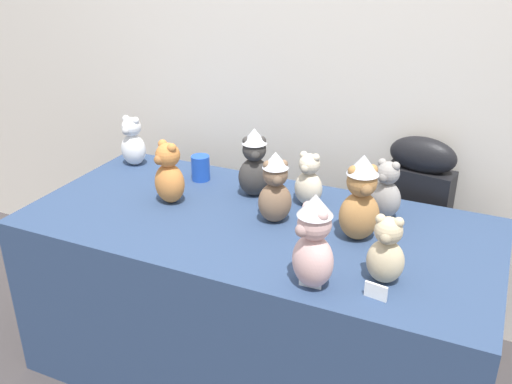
{
  "coord_description": "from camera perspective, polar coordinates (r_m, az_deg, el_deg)",
  "views": [
    {
      "loc": [
        0.79,
        -1.47,
        1.7
      ],
      "look_at": [
        0.0,
        0.25,
        0.82
      ],
      "focal_mm": 39.85,
      "sensor_mm": 36.0,
      "label": 1
    }
  ],
  "objects": [
    {
      "name": "name_card_front_left",
      "position": [
        1.74,
        11.94,
        -9.73
      ],
      "size": [
        0.07,
        0.02,
        0.05
      ],
      "primitive_type": "cube",
      "rotation": [
        0.0,
        0.0,
        -0.15
      ],
      "color": "white",
      "rests_on": "display_table"
    },
    {
      "name": "display_table",
      "position": [
        2.33,
        -0.0,
        -10.62
      ],
      "size": [
        1.77,
        0.84,
        0.7
      ],
      "primitive_type": "cube",
      "color": "navy",
      "rests_on": "ground_plane"
    },
    {
      "name": "teddy_bear_blush",
      "position": [
        1.71,
        5.79,
        -5.04
      ],
      "size": [
        0.18,
        0.18,
        0.31
      ],
      "rotation": [
        0.0,
        0.0,
        -0.59
      ],
      "color": "beige",
      "rests_on": "display_table"
    },
    {
      "name": "teddy_bear_caramel",
      "position": [
        1.99,
        10.45,
        -0.69
      ],
      "size": [
        0.19,
        0.18,
        0.32
      ],
      "rotation": [
        0.0,
        0.0,
        0.6
      ],
      "color": "#B27A42",
      "rests_on": "display_table"
    },
    {
      "name": "teddy_bear_ash",
      "position": [
        2.18,
        12.92,
        0.1
      ],
      "size": [
        0.14,
        0.13,
        0.23
      ],
      "rotation": [
        0.0,
        0.0,
        -0.26
      ],
      "color": "gray",
      "rests_on": "display_table"
    },
    {
      "name": "teddy_bear_cream",
      "position": [
        2.24,
        5.31,
        1.13
      ],
      "size": [
        0.13,
        0.11,
        0.22
      ],
      "rotation": [
        0.0,
        0.0,
        -0.14
      ],
      "color": "beige",
      "rests_on": "display_table"
    },
    {
      "name": "wall_back",
      "position": [
        2.55,
        6.48,
        15.62
      ],
      "size": [
        7.0,
        0.08,
        2.6
      ],
      "primitive_type": "cube",
      "color": "silver",
      "rests_on": "ground_plane"
    },
    {
      "name": "instrument_case",
      "position": [
        2.6,
        15.39,
        -4.38
      ],
      "size": [
        0.29,
        0.16,
        0.94
      ],
      "rotation": [
        0.0,
        0.0,
        -0.15
      ],
      "color": "black",
      "rests_on": "ground_plane"
    },
    {
      "name": "teddy_bear_mocha",
      "position": [
        2.08,
        1.93,
        0.39
      ],
      "size": [
        0.16,
        0.16,
        0.28
      ],
      "rotation": [
        0.0,
        0.0,
        0.56
      ],
      "color": "#7F6047",
      "rests_on": "display_table"
    },
    {
      "name": "teddy_bear_ginger",
      "position": [
        2.27,
        -8.73,
        1.77
      ],
      "size": [
        0.16,
        0.15,
        0.26
      ],
      "rotation": [
        0.0,
        0.0,
        -0.39
      ],
      "color": "#D17F3D",
      "rests_on": "display_table"
    },
    {
      "name": "teddy_bear_snow",
      "position": [
        2.68,
        -12.27,
        4.89
      ],
      "size": [
        0.13,
        0.11,
        0.23
      ],
      "rotation": [
        0.0,
        0.0,
        -0.08
      ],
      "color": "white",
      "rests_on": "display_table"
    },
    {
      "name": "teddy_bear_charcoal",
      "position": [
        2.29,
        -0.17,
        2.9
      ],
      "size": [
        0.17,
        0.16,
        0.29
      ],
      "rotation": [
        0.0,
        0.0,
        0.51
      ],
      "color": "#383533",
      "rests_on": "display_table"
    },
    {
      "name": "party_cup_blue",
      "position": [
        2.48,
        -5.58,
        2.42
      ],
      "size": [
        0.08,
        0.08,
        0.11
      ],
      "primitive_type": "cylinder",
      "color": "blue",
      "rests_on": "display_table"
    },
    {
      "name": "teddy_bear_sand",
      "position": [
        1.78,
        12.94,
        -5.86
      ],
      "size": [
        0.12,
        0.1,
        0.23
      ],
      "rotation": [
        0.0,
        0.0,
        0.01
      ],
      "color": "#CCB78E",
      "rests_on": "display_table"
    },
    {
      "name": "name_card_front_middle",
      "position": [
        1.76,
        5.47,
        -8.78
      ],
      "size": [
        0.07,
        0.01,
        0.05
      ],
      "primitive_type": "cube",
      "rotation": [
        0.0,
        0.0,
        0.05
      ],
      "color": "white",
      "rests_on": "display_table"
    }
  ]
}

